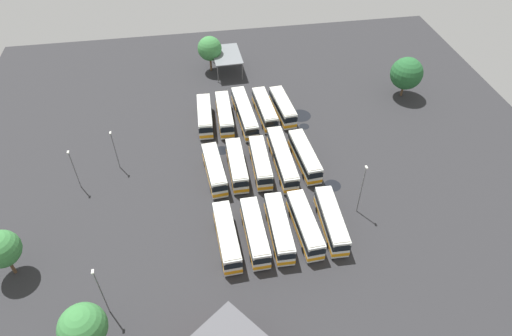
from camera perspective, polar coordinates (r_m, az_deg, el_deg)
The scene contains 29 objects.
ground_plane at distance 76.16m, azimuth 0.45°, elevation -0.28°, with size 106.37×106.37×0.00m, color #28282B.
bus_row0_slot0 at distance 85.53m, azimuth -6.52°, elevation 6.59°, with size 10.49×2.94×3.55m.
bus_row0_slot1 at distance 85.64m, azimuth -4.03°, elevation 6.84°, with size 11.31×2.74×3.55m.
bus_row0_slot2 at distance 85.85m, azimuth -1.48°, elevation 7.04°, with size 13.88×3.32×3.55m.
bus_row0_slot3 at distance 86.74m, azimuth 1.11°, elevation 7.47°, with size 11.28×3.19×3.55m.
bus_row0_slot4 at distance 87.49m, azimuth 3.41°, elevation 7.74°, with size 10.50×3.44×3.55m.
bus_row1_slot0 at distance 73.86m, azimuth -5.30°, elevation -0.19°, with size 10.49×3.33×3.55m.
bus_row1_slot1 at distance 74.41m, azimuth -2.45°, elevation 0.38°, with size 10.54×2.62×3.55m.
bus_row1_slot2 at distance 74.83m, azimuth 0.57°, elevation 0.72°, with size 10.61×2.75×3.55m.
bus_row1_slot3 at distance 75.71m, azimuth 3.34°, elevation 1.23°, with size 13.80×2.75×3.55m.
bus_row1_slot4 at distance 76.45m, azimuth 6.19°, elevation 1.51°, with size 11.29×3.34×3.55m.
bus_row2_slot0 at distance 64.18m, azimuth -3.73°, elevation -8.70°, with size 11.06×2.99×3.55m.
bus_row2_slot1 at distance 64.54m, azimuth -0.14°, elevation -8.17°, with size 11.02×2.75×3.55m.
bus_row2_slot2 at distance 65.15m, azimuth 2.95°, elevation -7.60°, with size 11.25×2.72×3.55m.
bus_row2_slot3 at distance 65.86m, azimuth 6.23°, elevation -7.14°, with size 11.24×3.11×3.55m.
bus_row2_slot4 at distance 66.87m, azimuth 9.54°, elevation -6.59°, with size 11.22×2.92×3.55m.
maintenance_shelter at distance 100.64m, azimuth -3.74°, elevation 14.15°, with size 9.40×6.16×4.14m.
lamp_post_by_building at distance 75.94m, azimuth -22.12°, elevation -0.00°, with size 0.56×0.28×7.62m.
lamp_post_mid_lot at distance 77.52m, azimuth -17.52°, elevation 2.37°, with size 0.56×0.28×7.57m.
lamp_post_far_corner at distance 58.54m, azimuth -19.13°, elevation -14.51°, with size 0.56×0.28×8.90m.
lamp_post_near_entrance at distance 67.79m, azimuth 13.29°, elevation -2.48°, with size 0.56×0.28×9.32m.
tree_north_edge at distance 96.17m, azimuth 18.59°, elevation 11.33°, with size 6.43×6.43×8.39m.
tree_east_edge at distance 67.19m, azimuth -29.67°, elevation -8.95°, with size 5.01×5.01×7.68m.
tree_northwest at distance 100.55m, azimuth -5.91°, elevation 14.87°, with size 5.22×5.22×7.91m.
tree_south_edge at distance 55.41m, azimuth -21.16°, elevation -18.38°, with size 5.39×5.39×8.58m.
puddle_back_corner at distance 74.56m, azimuth 9.68°, elevation -2.22°, with size 2.81×2.81×0.01m, color black.
puddle_near_shelter at distance 88.67m, azimuth 5.67°, elevation 6.64°, with size 4.10×4.10×0.01m, color black.
puddle_between_rows at distance 85.95m, azimuth 6.15°, elevation 5.27°, with size 1.91×1.91×0.01m, color black.
puddle_front_lane at distance 80.24m, azimuth -4.38°, elevation 2.24°, with size 2.47×2.47×0.01m, color black.
Camera 1 is at (54.78, -9.79, 52.00)m, focal length 31.47 mm.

